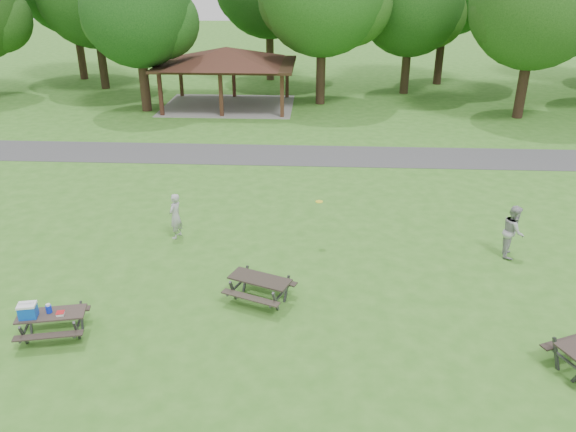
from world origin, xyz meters
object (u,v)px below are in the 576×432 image
Objects in this scene: picnic_table_near at (44,316)px; picnic_table_middle at (260,284)px; frisbee_thrower at (175,216)px; frisbee_catcher at (513,231)px.

picnic_table_near is 0.90× the size of picnic_table_middle.
frisbee_thrower is at bearing 71.35° from picnic_table_near.
picnic_table_near is at bearing 0.30° from frisbee_thrower.
frisbee_catcher is (11.09, -0.70, 0.06)m from frisbee_thrower.
picnic_table_middle is at bearing 20.85° from picnic_table_near.
picnic_table_middle is at bearing 59.75° from frisbee_thrower.
frisbee_catcher is at bearing 105.36° from frisbee_thrower.
frisbee_thrower reaches higher than picnic_table_middle.
frisbee_thrower is at bearing 130.80° from picnic_table_middle.
frisbee_catcher is at bearing 21.28° from picnic_table_near.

